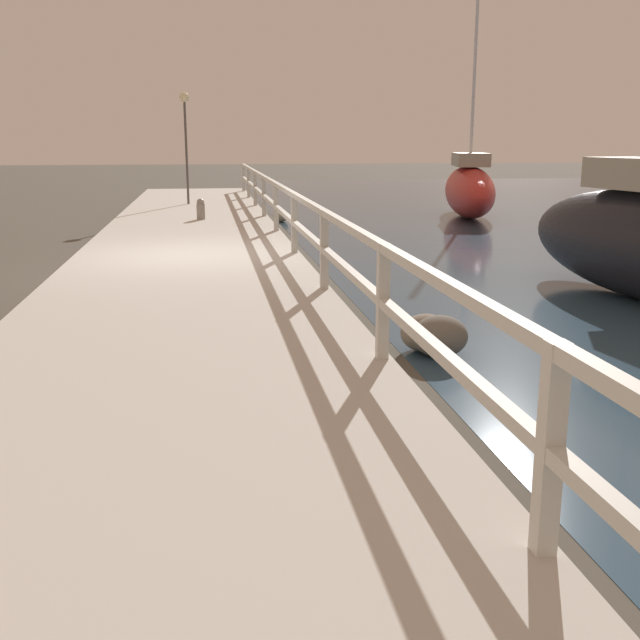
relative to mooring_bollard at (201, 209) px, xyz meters
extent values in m
plane|color=#4C473D|center=(-0.21, -5.84, -0.58)|extent=(120.00, 120.00, 0.00)
cube|color=beige|center=(-0.21, -5.84, -0.41)|extent=(3.80, 36.00, 0.33)
cube|color=beige|center=(1.59, -15.56, 0.26)|extent=(0.10, 0.10, 1.02)
cube|color=beige|center=(1.59, -12.32, 0.26)|extent=(0.10, 0.10, 1.02)
cube|color=beige|center=(1.59, -9.08, 0.26)|extent=(0.10, 0.10, 1.02)
cube|color=beige|center=(1.59, -5.84, 0.26)|extent=(0.10, 0.10, 1.02)
cube|color=beige|center=(1.59, -2.60, 0.26)|extent=(0.10, 0.10, 1.02)
cube|color=beige|center=(1.59, 0.64, 0.26)|extent=(0.10, 0.10, 1.02)
cube|color=beige|center=(1.59, 3.88, 0.26)|extent=(0.10, 0.10, 1.02)
cube|color=beige|center=(1.59, 7.12, 0.26)|extent=(0.10, 0.10, 1.02)
cube|color=beige|center=(1.59, 10.36, 0.26)|extent=(0.10, 0.10, 1.02)
cube|color=beige|center=(1.59, -5.84, 0.73)|extent=(0.09, 32.50, 0.08)
cube|color=beige|center=(1.59, -5.84, 0.26)|extent=(0.09, 32.50, 0.08)
ellipsoid|color=#666056|center=(2.46, -11.27, -0.36)|extent=(0.58, 0.52, 0.44)
ellipsoid|color=slate|center=(2.37, -11.06, -0.37)|extent=(0.54, 0.49, 0.41)
ellipsoid|color=gray|center=(2.17, 2.19, -0.41)|extent=(0.43, 0.39, 0.32)
cylinder|color=gray|center=(0.00, 0.00, -0.06)|extent=(0.20, 0.20, 0.38)
sphere|color=gray|center=(0.00, 0.00, 0.16)|extent=(0.18, 0.18, 0.18)
cylinder|color=#514C47|center=(-0.38, 4.69, 1.23)|extent=(0.07, 0.07, 2.96)
sphere|color=beige|center=(-0.38, 4.69, 2.85)|extent=(0.29, 0.29, 0.29)
ellipsoid|color=red|center=(7.75, 2.67, 0.16)|extent=(2.47, 5.65, 1.46)
cube|color=#9E937F|center=(7.75, 2.67, 1.08)|extent=(1.32, 2.15, 0.38)
cylinder|color=silver|center=(7.75, 2.67, 3.44)|extent=(0.09, 0.09, 5.10)
camera|label=1|loc=(0.09, -18.51, 1.62)|focal=42.00mm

